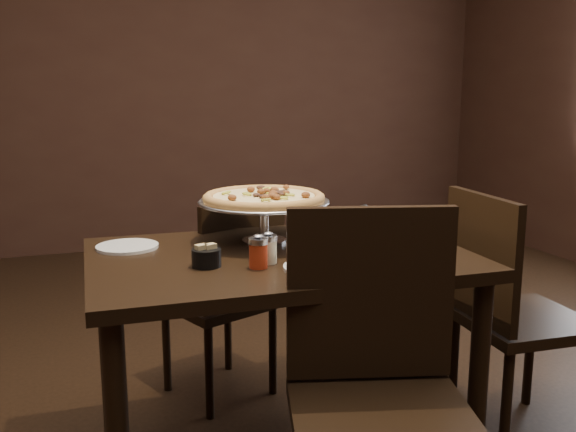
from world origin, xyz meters
name	(u,v)px	position (x,y,z in m)	size (l,w,h in m)	color
room	(315,63)	(0.06, 0.03, 1.40)	(6.04, 7.04, 2.84)	black
dining_table	(279,282)	(-0.05, 0.07, 0.68)	(1.28, 0.88, 0.78)	black
pizza_stand	(264,199)	(-0.05, 0.24, 0.94)	(0.47, 0.47, 0.19)	silver
parmesan_shaker	(268,248)	(-0.12, -0.04, 0.83)	(0.06, 0.06, 0.10)	beige
pepper_flake_shaker	(258,252)	(-0.17, -0.09, 0.83)	(0.06, 0.06, 0.11)	#9C270E
packet_caddy	(206,257)	(-0.31, -0.02, 0.81)	(0.09, 0.09, 0.07)	black
napkin_stack	(383,258)	(0.23, -0.14, 0.79)	(0.15, 0.15, 0.02)	white
plate_left	(127,246)	(-0.52, 0.31, 0.79)	(0.21, 0.21, 0.01)	silver
plate_near	(319,267)	(0.00, -0.16, 0.79)	(0.22, 0.22, 0.01)	silver
serving_spatula	(359,209)	(0.20, -0.04, 0.93)	(0.14, 0.14, 0.02)	silver
chair_far	(228,291)	(-0.09, 0.62, 0.48)	(0.54, 0.54, 0.88)	black
chair_near	(378,385)	(0.04, -0.50, 0.55)	(0.58, 0.58, 1.01)	black
chair_side	(507,306)	(0.83, -0.02, 0.52)	(0.47, 0.47, 0.95)	black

